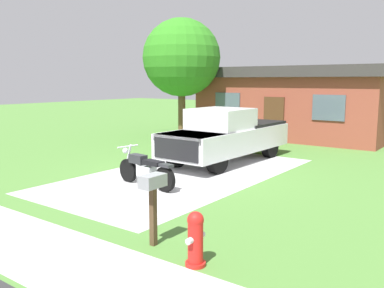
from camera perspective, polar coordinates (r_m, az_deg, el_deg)
The scene contains 8 objects.
ground_plane at distance 12.76m, azimuth -0.97°, elevation -4.18°, with size 80.00×80.00×0.00m, color #4D7F36.
driveway_pad at distance 12.76m, azimuth -0.97°, elevation -4.16°, with size 4.66×8.96×0.01m, color #AFAFAF.
motorcycle at distance 11.29m, azimuth -6.43°, elevation -3.48°, with size 2.21×0.70×1.09m.
pickup_truck at distance 14.67m, azimuth 4.92°, elevation 1.27°, with size 2.12×5.67×1.90m.
fire_hydrant at distance 6.55m, azimuth 0.48°, elevation -12.96°, with size 0.32×0.40×0.87m.
mailbox at distance 7.18m, azimuth -5.40°, elevation -6.41°, with size 0.26×0.48×1.26m.
shade_tree at distance 20.67m, azimuth -1.45°, elevation 11.74°, with size 3.79×3.79×5.85m.
neighbor_house at distance 21.88m, azimuth 14.07°, elevation 5.69°, with size 9.60×5.60×3.50m.
Camera 1 is at (7.56, -9.87, 2.85)m, focal length 38.83 mm.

